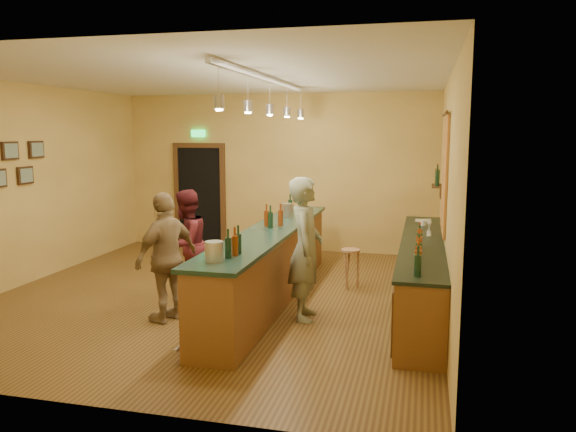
% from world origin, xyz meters
% --- Properties ---
extents(floor, '(7.00, 7.00, 0.00)m').
position_xyz_m(floor, '(0.00, 0.00, 0.00)').
color(floor, '#543518').
rests_on(floor, ground).
extents(ceiling, '(6.50, 7.00, 0.02)m').
position_xyz_m(ceiling, '(0.00, 0.00, 3.20)').
color(ceiling, silver).
rests_on(ceiling, wall_back).
extents(wall_back, '(6.50, 0.02, 3.20)m').
position_xyz_m(wall_back, '(0.00, 3.50, 1.60)').
color(wall_back, '#B49243').
rests_on(wall_back, floor).
extents(wall_front, '(6.50, 0.02, 3.20)m').
position_xyz_m(wall_front, '(0.00, -3.50, 1.60)').
color(wall_front, '#B49243').
rests_on(wall_front, floor).
extents(wall_left, '(0.02, 7.00, 3.20)m').
position_xyz_m(wall_left, '(-3.25, 0.00, 1.60)').
color(wall_left, '#B49243').
rests_on(wall_left, floor).
extents(wall_right, '(0.02, 7.00, 3.20)m').
position_xyz_m(wall_right, '(3.25, 0.00, 1.60)').
color(wall_right, '#B49243').
rests_on(wall_right, floor).
extents(doorway, '(1.15, 0.09, 2.48)m').
position_xyz_m(doorway, '(-1.70, 3.47, 1.13)').
color(doorway, black).
rests_on(doorway, wall_back).
extents(tapestry, '(0.03, 1.40, 1.60)m').
position_xyz_m(tapestry, '(3.23, 0.40, 1.85)').
color(tapestry, '#AA2C22').
rests_on(tapestry, wall_right).
extents(bottle_shelf, '(0.17, 0.55, 0.54)m').
position_xyz_m(bottle_shelf, '(3.17, 1.90, 1.67)').
color(bottle_shelf, '#442D14').
rests_on(bottle_shelf, wall_right).
extents(back_counter, '(0.60, 4.55, 1.27)m').
position_xyz_m(back_counter, '(2.97, 0.18, 0.49)').
color(back_counter, brown).
rests_on(back_counter, floor).
extents(tasting_bar, '(0.73, 5.10, 1.38)m').
position_xyz_m(tasting_bar, '(0.82, -0.00, 0.61)').
color(tasting_bar, brown).
rests_on(tasting_bar, floor).
extents(pendant_track, '(0.11, 4.60, 0.50)m').
position_xyz_m(pendant_track, '(0.82, -0.00, 2.98)').
color(pendant_track, silver).
rests_on(pendant_track, ceiling).
extents(bartender, '(0.52, 0.73, 1.87)m').
position_xyz_m(bartender, '(1.49, -0.69, 0.93)').
color(bartender, gray).
rests_on(bartender, floor).
extents(customer_a, '(0.74, 0.88, 1.61)m').
position_xyz_m(customer_a, '(-0.41, -0.17, 0.80)').
color(customer_a, '#59191E').
rests_on(customer_a, floor).
extents(customer_b, '(0.75, 1.07, 1.68)m').
position_xyz_m(customer_b, '(-0.23, -1.19, 0.84)').
color(customer_b, '#997A51').
rests_on(customer_b, floor).
extents(bar_stool, '(0.30, 0.30, 0.62)m').
position_xyz_m(bar_stool, '(1.88, 0.89, 0.48)').
color(bar_stool, '#925E42').
rests_on(bar_stool, floor).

